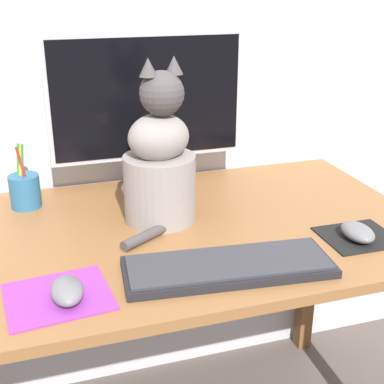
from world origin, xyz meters
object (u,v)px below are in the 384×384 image
at_px(computer_mouse_left, 67,290).
at_px(computer_mouse_right, 358,232).
at_px(keyboard, 228,266).
at_px(pen_cup, 25,190).
at_px(monitor, 148,105).
at_px(cat, 161,163).

xyz_separation_m(computer_mouse_left, computer_mouse_right, (0.68, 0.05, -0.00)).
relative_size(keyboard, pen_cup, 2.61).
distance_m(computer_mouse_right, pen_cup, 0.87).
height_order(monitor, pen_cup, monitor).
bearing_deg(computer_mouse_left, cat, 48.90).
relative_size(cat, pen_cup, 2.36).
distance_m(computer_mouse_left, pen_cup, 0.51).
bearing_deg(keyboard, computer_mouse_right, 12.55).
relative_size(computer_mouse_right, pen_cup, 0.57).
xyz_separation_m(monitor, computer_mouse_left, (-0.29, -0.52, -0.23)).
xyz_separation_m(computer_mouse_right, pen_cup, (-0.75, 0.45, 0.03)).
distance_m(cat, pen_cup, 0.40).
bearing_deg(computer_mouse_right, pen_cup, 149.09).
xyz_separation_m(computer_mouse_right, cat, (-0.41, 0.26, 0.13)).
height_order(computer_mouse_left, cat, cat).
xyz_separation_m(computer_mouse_left, cat, (0.27, 0.31, 0.13)).
bearing_deg(cat, computer_mouse_right, -43.82).
relative_size(monitor, computer_mouse_right, 5.46).
height_order(computer_mouse_right, cat, cat).
bearing_deg(computer_mouse_right, monitor, 129.94).
height_order(computer_mouse_left, pen_cup, pen_cup).
distance_m(keyboard, cat, 0.34).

